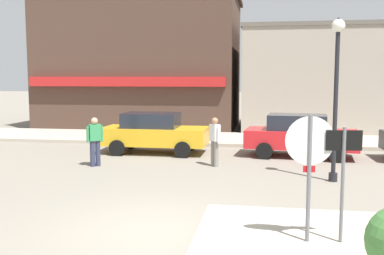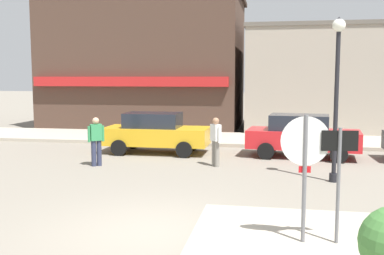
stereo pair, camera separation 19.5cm
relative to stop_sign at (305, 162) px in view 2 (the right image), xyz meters
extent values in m
plane|color=gray|center=(-2.73, 0.39, -1.52)|extent=(160.00, 160.00, 0.00)
cube|color=#A89E8C|center=(-2.73, 12.97, -1.44)|extent=(80.00, 4.00, 0.15)
cylinder|color=slate|center=(0.00, -0.01, -0.37)|extent=(0.07, 0.07, 2.30)
cylinder|color=red|center=(0.00, 0.01, 0.35)|extent=(0.75, 0.11, 0.76)
cylinder|color=white|center=(0.00, 0.00, 0.35)|extent=(0.81, 0.12, 0.82)
cube|color=red|center=(0.00, 0.01, -0.13)|extent=(0.20, 0.04, 0.11)
cylinder|color=slate|center=(0.55, 0.04, -0.47)|extent=(0.06, 0.06, 2.10)
cube|color=black|center=(0.55, 0.05, 0.36)|extent=(0.60, 0.09, 0.34)
cube|color=white|center=(0.55, 0.06, 0.36)|extent=(0.54, 0.08, 0.29)
cube|color=black|center=(0.55, 0.06, 0.36)|extent=(0.34, 0.05, 0.08)
cylinder|color=black|center=(1.18, 5.29, 0.58)|extent=(0.12, 0.12, 4.20)
cylinder|color=black|center=(1.18, 5.29, -1.40)|extent=(0.24, 0.24, 0.24)
sphere|color=white|center=(1.18, 5.29, 2.79)|extent=(0.36, 0.36, 0.36)
cone|color=black|center=(1.18, 5.29, 2.94)|extent=(0.32, 0.32, 0.18)
cube|color=gold|center=(-4.91, 9.12, -0.85)|extent=(4.01, 1.72, 0.66)
cube|color=#1E232D|center=(-5.06, 9.12, -0.24)|extent=(2.09, 1.41, 0.56)
cylinder|color=black|center=(-3.66, 9.96, -1.22)|extent=(0.60, 0.18, 0.60)
cylinder|color=black|center=(-3.67, 8.26, -1.22)|extent=(0.60, 0.18, 0.60)
cylinder|color=black|center=(-6.14, 9.97, -1.22)|extent=(0.60, 0.18, 0.60)
cylinder|color=black|center=(-6.15, 8.27, -1.22)|extent=(0.60, 0.18, 0.60)
cube|color=red|center=(0.59, 9.18, -0.85)|extent=(4.16, 2.13, 0.66)
cube|color=#1E232D|center=(0.44, 9.19, -0.24)|extent=(2.22, 1.62, 0.56)
cylinder|color=black|center=(1.91, 9.88, -1.22)|extent=(0.62, 0.25, 0.60)
cylinder|color=black|center=(1.72, 8.19, -1.22)|extent=(0.62, 0.25, 0.60)
cylinder|color=black|center=(-0.55, 10.16, -1.22)|extent=(0.62, 0.25, 0.60)
cylinder|color=black|center=(-0.74, 8.47, -1.22)|extent=(0.62, 0.25, 0.60)
cylinder|color=gray|center=(-2.29, 6.83, -1.09)|extent=(0.16, 0.16, 0.85)
cylinder|color=gray|center=(-2.40, 6.97, -1.09)|extent=(0.16, 0.16, 0.85)
cube|color=white|center=(-2.35, 6.90, -0.40)|extent=(0.39, 0.42, 0.54)
sphere|color=#9E7051|center=(-2.35, 6.90, -0.02)|extent=(0.22, 0.22, 0.22)
cylinder|color=white|center=(-2.21, 6.72, -0.45)|extent=(0.13, 0.13, 0.52)
cylinder|color=white|center=(-2.49, 7.08, -0.45)|extent=(0.13, 0.13, 0.52)
cylinder|color=#2D334C|center=(-6.16, 6.33, -1.09)|extent=(0.16, 0.16, 0.85)
cylinder|color=#2D334C|center=(-6.30, 6.23, -1.09)|extent=(0.16, 0.16, 0.85)
cube|color=#338C51|center=(-6.23, 6.28, -0.40)|extent=(0.42, 0.39, 0.54)
sphere|color=tan|center=(-6.23, 6.28, -0.02)|extent=(0.22, 0.22, 0.22)
cylinder|color=#338C51|center=(-6.04, 6.42, -0.45)|extent=(0.13, 0.13, 0.52)
cylinder|color=#338C51|center=(-6.41, 6.14, -0.45)|extent=(0.13, 0.13, 0.52)
cube|color=#473328|center=(-7.90, 18.61, 2.18)|extent=(10.96, 7.28, 7.40)
cube|color=#B21E1E|center=(-7.90, 14.82, 1.18)|extent=(10.41, 0.40, 0.50)
cube|color=#9E9384|center=(2.09, 18.05, 1.17)|extent=(7.98, 6.57, 5.38)
cube|color=#5E584F|center=(2.09, 18.05, 3.96)|extent=(8.14, 6.70, 0.20)
camera|label=1|loc=(-0.75, -7.58, 1.40)|focal=42.00mm
camera|label=2|loc=(-0.56, -7.55, 1.40)|focal=42.00mm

